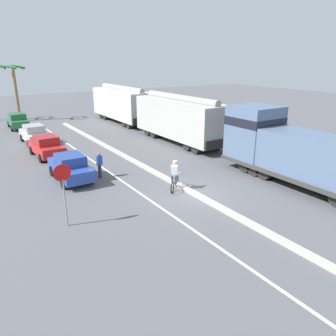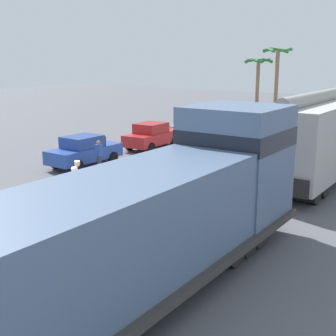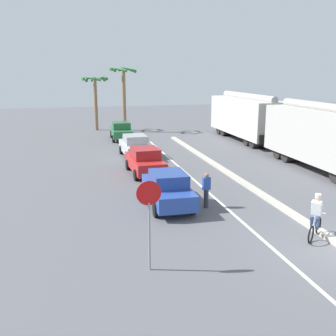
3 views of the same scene
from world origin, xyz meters
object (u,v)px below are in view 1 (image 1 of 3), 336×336
at_px(stop_sign, 63,183).
at_px(hopper_car_lead, 180,119).
at_px(parked_car_silver, 34,134).
at_px(parked_car_blue, 70,167).
at_px(hopper_car_middle, 122,104).
at_px(parked_car_red, 46,146).
at_px(pedestrian_by_cars, 99,165).
at_px(palm_tree_near, 14,78).
at_px(locomotive, 299,155).
at_px(cyclist, 175,176).
at_px(parked_car_green, 18,121).

bearing_deg(stop_sign, hopper_car_lead, 37.22).
height_order(parked_car_silver, stop_sign, stop_sign).
bearing_deg(parked_car_blue, hopper_car_middle, 54.99).
height_order(hopper_car_middle, parked_car_red, hopper_car_middle).
distance_m(parked_car_blue, pedestrian_by_cars, 1.75).
height_order(hopper_car_lead, parked_car_red, hopper_car_lead).
bearing_deg(palm_tree_near, parked_car_red, -93.42).
bearing_deg(pedestrian_by_cars, palm_tree_near, 91.38).
bearing_deg(locomotive, parked_car_blue, 144.11).
xyz_separation_m(palm_tree_near, pedestrian_by_cars, (0.58, -23.89, -4.08)).
relative_size(hopper_car_lead, stop_sign, 3.68).
height_order(hopper_car_lead, cyclist, hopper_car_lead).
relative_size(stop_sign, pedestrian_by_cars, 1.78).
height_order(parked_car_silver, palm_tree_near, palm_tree_near).
height_order(parked_car_red, stop_sign, stop_sign).
bearing_deg(locomotive, cyclist, 154.62).
xyz_separation_m(parked_car_green, cyclist, (4.25, -23.44, 0.00)).
xyz_separation_m(stop_sign, palm_tree_near, (3.03, 28.99, 2.91)).
xyz_separation_m(hopper_car_middle, cyclist, (-6.63, -20.61, -1.26)).
distance_m(hopper_car_lead, palm_tree_near, 21.74).
bearing_deg(hopper_car_lead, parked_car_silver, 148.10).
bearing_deg(parked_car_blue, parked_car_silver, 88.96).
bearing_deg(pedestrian_by_cars, parked_car_silver, 97.11).
xyz_separation_m(hopper_car_lead, hopper_car_middle, (0.00, 11.60, 0.00)).
height_order(hopper_car_lead, hopper_car_middle, same).
bearing_deg(locomotive, parked_car_green, 112.25).
bearing_deg(stop_sign, parked_car_red, 80.28).
relative_size(locomotive, palm_tree_near, 1.75).
height_order(parked_car_green, stop_sign, stop_sign).
bearing_deg(parked_car_silver, pedestrian_by_cars, -82.89).
bearing_deg(parked_car_red, locomotive, -51.67).
distance_m(parked_car_green, cyclist, 23.82).
distance_m(hopper_car_middle, parked_car_green, 11.31).
bearing_deg(parked_car_blue, parked_car_green, 89.50).
relative_size(hopper_car_middle, parked_car_green, 2.49).
xyz_separation_m(hopper_car_lead, parked_car_green, (-10.88, 14.43, -1.26)).
relative_size(parked_car_green, stop_sign, 1.48).
height_order(hopper_car_lead, stop_sign, hopper_car_lead).
height_order(parked_car_blue, pedestrian_by_cars, same).
xyz_separation_m(parked_car_silver, palm_tree_near, (0.86, 12.36, 4.11)).
bearing_deg(parked_car_green, cyclist, -79.73).
height_order(hopper_car_middle, parked_car_blue, hopper_car_middle).
bearing_deg(hopper_car_middle, hopper_car_lead, -90.00).
bearing_deg(pedestrian_by_cars, parked_car_green, 94.39).
bearing_deg(stop_sign, pedestrian_by_cars, 54.70).
bearing_deg(parked_car_blue, cyclist, -47.69).
xyz_separation_m(parked_car_red, palm_tree_near, (1.04, 17.33, 4.11)).
bearing_deg(hopper_car_lead, pedestrian_by_cars, -153.03).
bearing_deg(parked_car_silver, cyclist, -75.04).
xyz_separation_m(parked_car_blue, pedestrian_by_cars, (1.64, -0.62, 0.03)).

